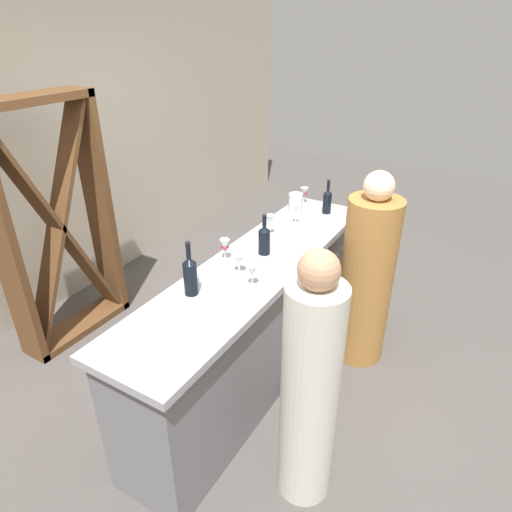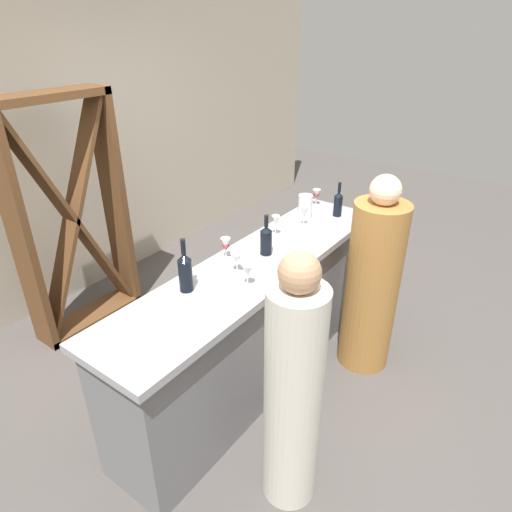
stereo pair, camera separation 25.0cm
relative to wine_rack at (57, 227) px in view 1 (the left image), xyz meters
name	(u,v)px [view 1 (the left image)]	position (x,y,z in m)	size (l,w,h in m)	color
ground_plane	(256,375)	(0.29, -1.65, -0.99)	(12.00, 12.00, 0.00)	#4C4744
back_wall	(33,156)	(0.29, 0.55, 0.41)	(8.00, 0.10, 2.80)	#B2A893
bar_counter	(256,323)	(0.29, -1.65, -0.48)	(2.53, 0.59, 1.00)	slate
wine_rack	(57,227)	(0.00, 0.00, 0.00)	(0.93, 0.28, 1.97)	brown
wine_bottle_leftmost_near_black	(190,275)	(-0.23, -1.51, 0.14)	(0.08, 0.08, 0.34)	black
wine_bottle_second_left_near_black	(264,239)	(0.43, -1.63, 0.12)	(0.08, 0.08, 0.29)	black
wine_bottle_center_near_black	(327,201)	(1.33, -1.72, 0.12)	(0.07, 0.07, 0.29)	black
wine_glass_near_left	(252,272)	(0.02, -1.78, 0.11)	(0.07, 0.07, 0.15)	white
wine_glass_near_center	(239,260)	(0.11, -1.63, 0.11)	(0.08, 0.08, 0.14)	white
wine_glass_near_right	(296,211)	(0.99, -1.60, 0.12)	(0.06, 0.06, 0.16)	white
wine_glass_far_left	(270,221)	(0.71, -1.52, 0.12)	(0.06, 0.06, 0.16)	white
wine_glass_far_center	(304,193)	(1.43, -1.46, 0.11)	(0.07, 0.07, 0.14)	white
wine_glass_far_right	(225,247)	(0.22, -1.45, 0.11)	(0.07, 0.07, 0.15)	white
water_pitcher	(296,205)	(1.14, -1.52, 0.10)	(0.11, 0.11, 0.19)	silver
person_left_guest	(310,392)	(-0.34, -2.35, -0.26)	(0.37, 0.37, 1.55)	beige
person_center_guest	(367,279)	(0.96, -2.22, -0.29)	(0.43, 0.43, 1.54)	#9E6B33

